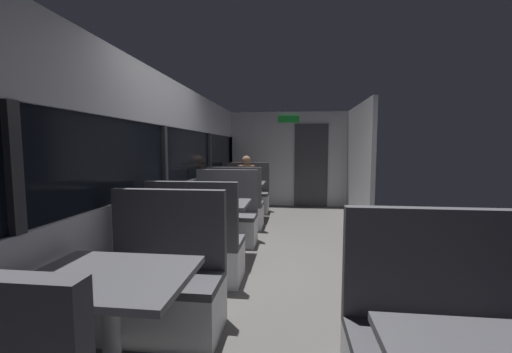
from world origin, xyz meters
TOP-DOWN VIEW (x-y plane):
  - ground_plane at (0.00, 0.00)m, footprint 3.30×9.20m
  - carriage_window_panel_left at (-1.45, 0.00)m, footprint 0.09×8.48m
  - carriage_end_bulkhead at (0.06, 4.19)m, footprint 2.90×0.11m
  - carriage_aisle_panel_right at (1.45, 3.00)m, footprint 0.08×2.40m
  - dining_table_near_window at (-0.89, -2.09)m, footprint 0.90×0.70m
  - bench_near_window_facing_entry at (-0.89, -1.39)m, footprint 0.95×0.50m
  - dining_table_mid_window at (-0.89, 0.24)m, footprint 0.90×0.70m
  - bench_mid_window_facing_end at (-0.89, -0.45)m, footprint 0.95×0.50m
  - bench_mid_window_facing_entry at (-0.89, 0.94)m, footprint 0.95×0.50m
  - dining_table_far_window at (-0.89, 2.58)m, footprint 0.90×0.70m
  - bench_far_window_facing_end at (-0.89, 1.88)m, footprint 0.95×0.50m
  - bench_far_window_facing_entry at (-0.89, 3.28)m, footprint 0.95×0.50m
  - seated_passenger at (-0.89, 3.21)m, footprint 0.47×0.55m
  - coffee_cup_primary at (-0.93, 2.63)m, footprint 0.07×0.07m

SIDE VIEW (x-z plane):
  - ground_plane at x=0.00m, z-range -0.02..0.00m
  - bench_near_window_facing_entry at x=-0.89m, z-range -0.22..0.88m
  - bench_mid_window_facing_end at x=-0.89m, z-range -0.22..0.88m
  - bench_mid_window_facing_entry at x=-0.89m, z-range -0.22..0.88m
  - bench_far_window_facing_end at x=-0.89m, z-range -0.22..0.88m
  - bench_far_window_facing_entry at x=-0.89m, z-range -0.22..0.88m
  - seated_passenger at x=-0.89m, z-range -0.09..1.17m
  - dining_table_near_window at x=-0.89m, z-range 0.27..1.01m
  - dining_table_mid_window at x=-0.89m, z-range 0.27..1.01m
  - dining_table_far_window at x=-0.89m, z-range 0.27..1.01m
  - coffee_cup_primary at x=-0.93m, z-range 0.74..0.83m
  - carriage_window_panel_left at x=-1.45m, z-range -0.04..2.26m
  - carriage_end_bulkhead at x=0.06m, z-range -0.01..2.29m
  - carriage_aisle_panel_right at x=1.45m, z-range 0.00..2.30m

